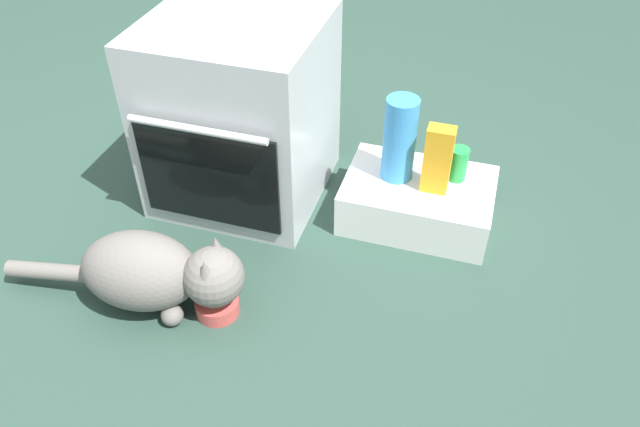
# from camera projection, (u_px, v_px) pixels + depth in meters

# --- Properties ---
(ground) EXTENTS (8.00, 8.00, 0.00)m
(ground) POSITION_uv_depth(u_px,v_px,m) (203.00, 246.00, 2.11)
(ground) COLOR #284238
(oven) EXTENTS (0.57, 0.60, 0.66)m
(oven) POSITION_uv_depth(u_px,v_px,m) (240.00, 112.00, 2.15)
(oven) COLOR #B7BABF
(oven) RESTS_ON ground
(pantry_cabinet) EXTENTS (0.51, 0.35, 0.16)m
(pantry_cabinet) POSITION_uv_depth(u_px,v_px,m) (417.00, 200.00, 2.17)
(pantry_cabinet) COLOR white
(pantry_cabinet) RESTS_ON ground
(food_bowl) EXTENTS (0.13, 0.13, 0.08)m
(food_bowl) POSITION_uv_depth(u_px,v_px,m) (217.00, 304.00, 1.87)
(food_bowl) COLOR #C64C47
(food_bowl) RESTS_ON ground
(cat) EXTENTS (0.77, 0.28, 0.26)m
(cat) POSITION_uv_depth(u_px,v_px,m) (155.00, 272.00, 1.83)
(cat) COLOR slate
(cat) RESTS_ON ground
(soda_can) EXTENTS (0.07, 0.07, 0.12)m
(soda_can) POSITION_uv_depth(u_px,v_px,m) (458.00, 164.00, 2.10)
(soda_can) COLOR green
(soda_can) RESTS_ON pantry_cabinet
(water_bottle) EXTENTS (0.11, 0.11, 0.30)m
(water_bottle) POSITION_uv_depth(u_px,v_px,m) (400.00, 139.00, 2.06)
(water_bottle) COLOR #388CD1
(water_bottle) RESTS_ON pantry_cabinet
(juice_carton) EXTENTS (0.09, 0.06, 0.24)m
(juice_carton) POSITION_uv_depth(u_px,v_px,m) (438.00, 160.00, 2.02)
(juice_carton) COLOR orange
(juice_carton) RESTS_ON pantry_cabinet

